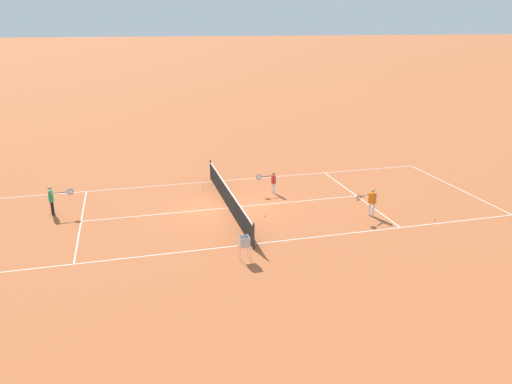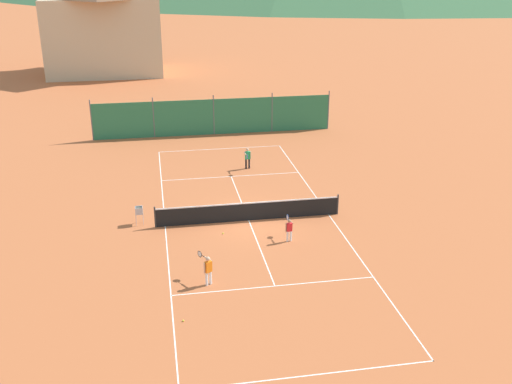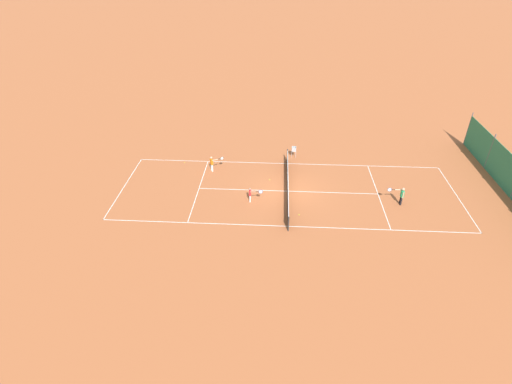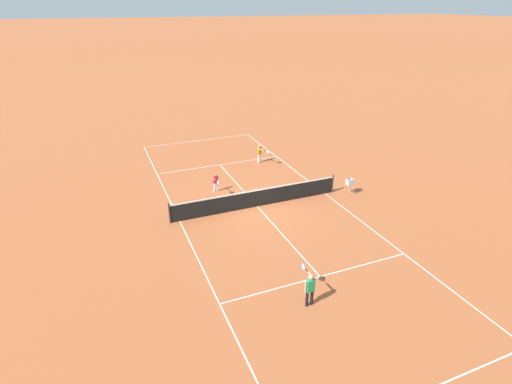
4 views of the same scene
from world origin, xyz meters
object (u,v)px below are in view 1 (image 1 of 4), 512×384
object	(u,v)px
player_far_baseline	(272,181)
player_near_service	(371,200)
tennis_ball_alley_right	(265,216)
player_far_service	(52,198)
tennis_ball_service_box	(202,189)
tennis_net	(228,198)
tennis_ball_by_net_right	(435,219)
ball_hopper	(244,243)

from	to	relation	value
player_far_baseline	player_near_service	xyz separation A→B (m)	(-4.05, -3.25, 0.09)
tennis_ball_alley_right	player_far_baseline	bearing A→B (deg)	-22.80
player_far_service	tennis_ball_service_box	size ratio (longest dim) A/B	19.76
tennis_net	tennis_ball_service_box	bearing A→B (deg)	14.23
tennis_net	tennis_ball_by_net_right	bearing A→B (deg)	-114.41
player_far_service	tennis_ball_by_net_right	distance (m)	16.60
player_near_service	tennis_ball_alley_right	size ratio (longest dim) A/B	18.91
tennis_ball_service_box	tennis_ball_alley_right	bearing A→B (deg)	-154.67
tennis_net	player_near_service	bearing A→B (deg)	-114.14
tennis_net	tennis_ball_service_box	distance (m)	3.01
player_near_service	tennis_ball_alley_right	bearing A→B (deg)	75.56
ball_hopper	tennis_ball_alley_right	bearing A→B (deg)	-25.53
player_far_service	tennis_ball_alley_right	xyz separation A→B (m)	(-2.63, -8.91, -0.73)
tennis_ball_by_net_right	tennis_ball_alley_right	xyz separation A→B (m)	(2.30, 6.92, 0.00)
player_near_service	ball_hopper	distance (m)	6.88
player_far_baseline	player_near_service	size ratio (longest dim) A/B	0.87
tennis_ball_by_net_right	tennis_ball_alley_right	distance (m)	7.30
tennis_ball_alley_right	ball_hopper	size ratio (longest dim) A/B	0.07
tennis_net	ball_hopper	distance (m)	5.34
tennis_net	tennis_ball_service_box	world-z (taller)	tennis_net
player_far_baseline	ball_hopper	size ratio (longest dim) A/B	1.23
tennis_ball_service_box	tennis_ball_alley_right	size ratio (longest dim) A/B	1.00
tennis_ball_alley_right	ball_hopper	bearing A→B (deg)	154.47
player_far_service	tennis_ball_alley_right	bearing A→B (deg)	-106.43
player_near_service	tennis_ball_service_box	bearing A→B (deg)	49.98
player_far_service	tennis_ball_service_box	xyz separation A→B (m)	(1.69, -6.87, -0.73)
tennis_net	ball_hopper	size ratio (longest dim) A/B	10.31
player_far_service	player_far_baseline	distance (m)	10.13
player_far_baseline	tennis_ball_by_net_right	world-z (taller)	player_far_baseline
tennis_net	tennis_ball_alley_right	world-z (taller)	tennis_net
tennis_net	player_near_service	xyz separation A→B (m)	(-2.59, -5.79, 0.23)
player_far_baseline	tennis_ball_service_box	size ratio (longest dim) A/B	16.52
player_far_service	tennis_ball_alley_right	world-z (taller)	player_far_service
tennis_ball_service_box	tennis_ball_alley_right	xyz separation A→B (m)	(-4.32, -2.05, 0.00)
tennis_ball_alley_right	tennis_ball_service_box	bearing A→B (deg)	25.33
player_near_service	tennis_ball_alley_right	xyz separation A→B (m)	(1.15, 4.47, -0.70)
tennis_net	ball_hopper	bearing A→B (deg)	174.29
tennis_ball_alley_right	tennis_ball_by_net_right	bearing A→B (deg)	-108.36
player_near_service	tennis_net	bearing A→B (deg)	65.86
ball_hopper	tennis_ball_by_net_right	bearing A→B (deg)	-79.87
tennis_ball_service_box	tennis_net	bearing A→B (deg)	-165.77
player_near_service	tennis_ball_by_net_right	world-z (taller)	player_near_service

